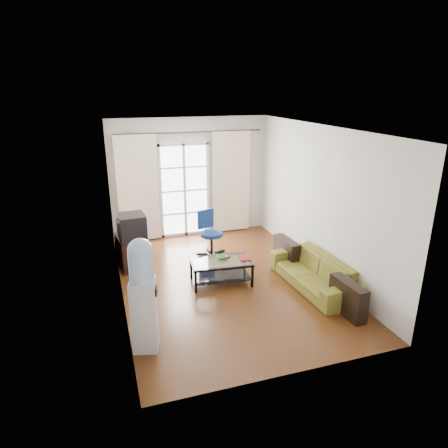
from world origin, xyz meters
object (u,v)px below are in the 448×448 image
at_px(crt_tv, 131,227).
at_px(coffee_table, 221,269).
at_px(water_cooler, 143,293).
at_px(tv_stand, 133,251).
at_px(sofa, 313,272).
at_px(task_chair, 211,242).

bearing_deg(crt_tv, coffee_table, -43.67).
height_order(coffee_table, water_cooler, water_cooler).
distance_m(coffee_table, tv_stand, 1.88).
height_order(sofa, coffee_table, sofa).
bearing_deg(water_cooler, sofa, 31.02).
bearing_deg(task_chair, water_cooler, -140.38).
height_order(coffee_table, task_chair, task_chair).
relative_size(sofa, water_cooler, 1.22).
bearing_deg(coffee_table, tv_stand, 138.75).
bearing_deg(sofa, crt_tv, -124.93).
height_order(sofa, water_cooler, water_cooler).
bearing_deg(tv_stand, crt_tv, -97.10).
height_order(coffee_table, tv_stand, tv_stand).
xyz_separation_m(tv_stand, crt_tv, (0.00, -0.07, 0.53)).
height_order(sofa, tv_stand, tv_stand).
height_order(tv_stand, task_chair, task_chair).
xyz_separation_m(sofa, water_cooler, (-2.99, -0.86, 0.55)).
distance_m(coffee_table, crt_tv, 1.91).
relative_size(tv_stand, task_chair, 0.85).
relative_size(crt_tv, water_cooler, 0.35).
distance_m(crt_tv, task_chair, 1.68).
relative_size(coffee_table, crt_tv, 1.98).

